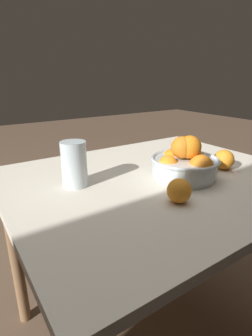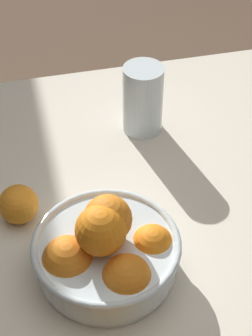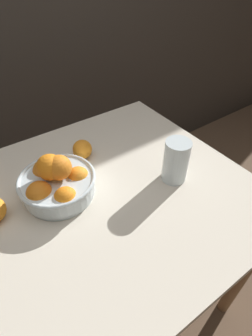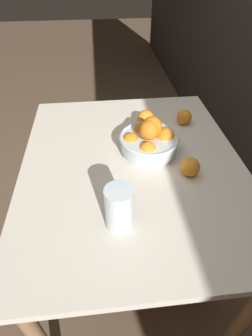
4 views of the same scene
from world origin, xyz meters
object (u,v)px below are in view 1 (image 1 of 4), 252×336
(fruit_bowl, at_px, (185,163))
(orange_loose_aside, at_px, (224,160))
(juice_glass, at_px, (74,167))
(orange_loose_near_bowl, at_px, (179,191))

(fruit_bowl, relative_size, orange_loose_aside, 3.06)
(fruit_bowl, height_order, juice_glass, fruit_bowl)
(juice_glass, relative_size, orange_loose_aside, 1.92)
(fruit_bowl, xyz_separation_m, orange_loose_near_bowl, (0.15, 0.13, -0.02))
(orange_loose_near_bowl, xyz_separation_m, orange_loose_aside, (-0.35, -0.11, 0.00))
(fruit_bowl, relative_size, orange_loose_near_bowl, 3.35)
(fruit_bowl, height_order, orange_loose_near_bowl, fruit_bowl)
(orange_loose_near_bowl, height_order, orange_loose_aside, orange_loose_aside)
(juice_glass, relative_size, orange_loose_near_bowl, 2.11)
(orange_loose_near_bowl, distance_m, orange_loose_aside, 0.36)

